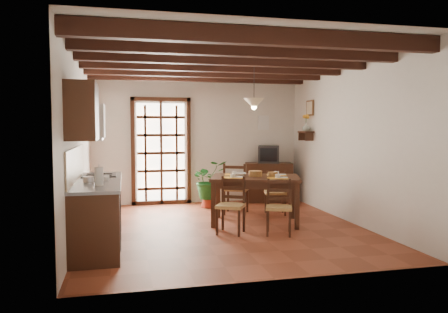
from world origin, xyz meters
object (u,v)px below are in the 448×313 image
object	(u,v)px
chair_near_left	(231,216)
pendant_lamp	(254,103)
chair_near_right	(279,217)
dining_table	(255,182)
chair_far_left	(236,198)
chair_far_right	(275,201)
potted_plant	(209,180)
kitchen_counter	(98,212)
sideboard	(269,182)
crt_tv	(269,154)

from	to	relation	value
chair_near_left	pendant_lamp	size ratio (longest dim) A/B	1.04
chair_near_right	dining_table	bearing A→B (deg)	118.97
chair_far_left	chair_far_right	size ratio (longest dim) A/B	1.16
dining_table	potted_plant	xyz separation A→B (m)	(-0.50, 1.61, -0.14)
chair_far_left	pendant_lamp	bearing A→B (deg)	124.65
kitchen_counter	chair_far_right	xyz separation A→B (m)	(3.16, 1.45, -0.21)
chair_far_right	chair_far_left	bearing A→B (deg)	-5.36
sideboard	crt_tv	distance (m)	0.62
pendant_lamp	dining_table	bearing A→B (deg)	-90.00
kitchen_counter	chair_far_right	size ratio (longest dim) A/B	2.67
kitchen_counter	dining_table	xyz separation A→B (m)	(2.57, 0.84, 0.23)
chair_near_left	chair_near_right	xyz separation A→B (m)	(0.71, -0.23, -0.01)
chair_near_right	chair_far_right	world-z (taller)	chair_near_right
kitchen_counter	chair_near_right	world-z (taller)	kitchen_counter
kitchen_counter	crt_tv	distance (m)	4.53
crt_tv	potted_plant	distance (m)	1.55
chair_far_left	potted_plant	distance (m)	0.90
chair_near_left	potted_plant	world-z (taller)	potted_plant
kitchen_counter	chair_near_left	distance (m)	2.01
chair_far_left	chair_far_right	distance (m)	0.75
dining_table	crt_tv	distance (m)	2.21
chair_far_right	potted_plant	distance (m)	1.51
chair_far_left	crt_tv	world-z (taller)	crt_tv
chair_near_right	pendant_lamp	bearing A→B (deg)	118.11
kitchen_counter	potted_plant	world-z (taller)	potted_plant
chair_far_left	pendant_lamp	size ratio (longest dim) A/B	1.15
chair_far_left	pendant_lamp	world-z (taller)	pendant_lamp
chair_near_right	chair_far_right	distance (m)	1.53
dining_table	chair_near_right	world-z (taller)	chair_near_right
chair_near_left	pendant_lamp	world-z (taller)	pendant_lamp
pendant_lamp	chair_far_right	bearing A→B (deg)	40.99
chair_far_right	sideboard	distance (m)	1.42
kitchen_counter	dining_table	size ratio (longest dim) A/B	1.31
kitchen_counter	dining_table	distance (m)	2.71
chair_near_right	sideboard	world-z (taller)	sideboard
kitchen_counter	potted_plant	xyz separation A→B (m)	(2.07, 2.45, 0.10)
chair_near_right	crt_tv	distance (m)	3.04
kitchen_counter	chair_near_left	bearing A→B (deg)	6.49
crt_tv	dining_table	bearing A→B (deg)	-94.88
kitchen_counter	chair_near_right	size ratio (longest dim) A/B	2.65
chair_near_right	chair_far_right	size ratio (longest dim) A/B	1.01
chair_near_right	sideboard	xyz separation A→B (m)	(0.80, 2.83, 0.17)
sideboard	pendant_lamp	xyz separation A→B (m)	(-0.93, -1.89, 1.65)
crt_tv	chair_far_left	bearing A→B (deg)	-112.45
dining_table	crt_tv	xyz separation A→B (m)	(0.93, 1.98, 0.35)
chair_near_left	potted_plant	distance (m)	2.24
chair_near_left	chair_far_left	bearing A→B (deg)	101.07
dining_table	sideboard	bearing A→B (deg)	82.87
chair_far_right	pendant_lamp	bearing A→B (deg)	53.34
chair_far_left	chair_far_right	world-z (taller)	chair_far_left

